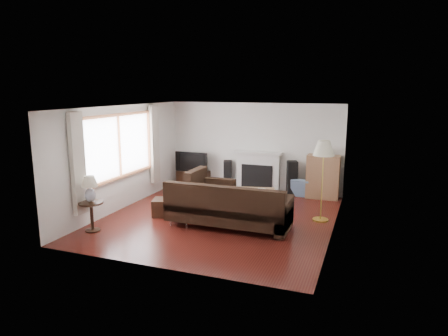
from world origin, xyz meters
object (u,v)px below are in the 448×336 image
(bookshelf, at_px, (323,177))
(sectional_sofa, at_px, (229,206))
(tv_stand, at_px, (193,179))
(floor_lamp, at_px, (322,181))
(coffee_table, at_px, (251,198))
(side_table, at_px, (92,216))

(bookshelf, height_order, sectional_sofa, bookshelf)
(tv_stand, height_order, floor_lamp, floor_lamp)
(sectional_sofa, distance_m, coffee_table, 1.51)
(tv_stand, bearing_deg, coffee_table, -33.45)
(sectional_sofa, bearing_deg, tv_stand, 126.46)
(bookshelf, distance_m, side_table, 5.92)
(bookshelf, distance_m, floor_lamp, 1.94)
(sectional_sofa, xyz_separation_m, floor_lamp, (1.79, 1.09, 0.45))
(sectional_sofa, height_order, coffee_table, sectional_sofa)
(floor_lamp, bearing_deg, side_table, -151.72)
(floor_lamp, bearing_deg, bookshelf, 95.93)
(tv_stand, bearing_deg, sectional_sofa, -53.54)
(coffee_table, distance_m, floor_lamp, 1.92)
(bookshelf, distance_m, coffee_table, 2.18)
(floor_lamp, bearing_deg, sectional_sofa, -148.65)
(tv_stand, relative_size, floor_lamp, 0.53)
(sectional_sofa, distance_m, floor_lamp, 2.14)
(bookshelf, xyz_separation_m, floor_lamp, (0.20, -1.90, 0.32))
(bookshelf, relative_size, side_table, 1.87)
(tv_stand, distance_m, bookshelf, 3.80)
(tv_stand, height_order, bookshelf, bookshelf)
(sectional_sofa, relative_size, floor_lamp, 1.56)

